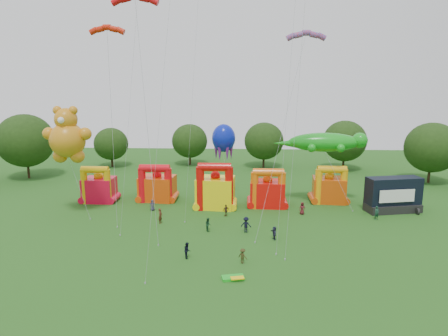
{
  "coord_description": "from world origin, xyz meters",
  "views": [
    {
      "loc": [
        3.68,
        -28.98,
        17.19
      ],
      "look_at": [
        1.3,
        18.0,
        7.43
      ],
      "focal_mm": 32.0,
      "sensor_mm": 36.0,
      "label": 1
    }
  ],
  "objects_px": {
    "teddy_bear_kite": "(70,150)",
    "gecko_kite": "(331,162)",
    "octopus_kite": "(225,159)",
    "spectator_4": "(226,210)",
    "bouncy_castle_2": "(215,190)",
    "bouncy_castle_0": "(99,188)",
    "spectator_0": "(152,205)",
    "stage_trailer": "(393,195)"
  },
  "relations": [
    {
      "from": "gecko_kite",
      "to": "bouncy_castle_2",
      "type": "bearing_deg",
      "value": -172.66
    },
    {
      "from": "bouncy_castle_2",
      "to": "gecko_kite",
      "type": "xyz_separation_m",
      "value": [
        16.57,
        2.13,
        3.88
      ]
    },
    {
      "from": "bouncy_castle_0",
      "to": "teddy_bear_kite",
      "type": "xyz_separation_m",
      "value": [
        -0.9,
        -6.63,
        6.8
      ]
    },
    {
      "from": "bouncy_castle_0",
      "to": "octopus_kite",
      "type": "bearing_deg",
      "value": 8.23
    },
    {
      "from": "teddy_bear_kite",
      "to": "spectator_4",
      "type": "xyz_separation_m",
      "value": [
        20.28,
        0.75,
        -8.17
      ]
    },
    {
      "from": "bouncy_castle_2",
      "to": "bouncy_castle_0",
      "type": "bearing_deg",
      "value": 173.2
    },
    {
      "from": "stage_trailer",
      "to": "spectator_0",
      "type": "height_order",
      "value": "stage_trailer"
    },
    {
      "from": "bouncy_castle_2",
      "to": "octopus_kite",
      "type": "xyz_separation_m",
      "value": [
        1.12,
        4.82,
        3.71
      ]
    },
    {
      "from": "spectator_4",
      "to": "bouncy_castle_0",
      "type": "bearing_deg",
      "value": -51.43
    },
    {
      "from": "bouncy_castle_0",
      "to": "stage_trailer",
      "type": "relative_size",
      "value": 0.72
    },
    {
      "from": "teddy_bear_kite",
      "to": "bouncy_castle_2",
      "type": "bearing_deg",
      "value": 13.69
    },
    {
      "from": "spectator_0",
      "to": "bouncy_castle_0",
      "type": "bearing_deg",
      "value": 145.34
    },
    {
      "from": "spectator_0",
      "to": "spectator_4",
      "type": "xyz_separation_m",
      "value": [
        10.4,
        -1.93,
        0.02
      ]
    },
    {
      "from": "bouncy_castle_2",
      "to": "spectator_4",
      "type": "xyz_separation_m",
      "value": [
        1.71,
        -3.78,
        -1.76
      ]
    },
    {
      "from": "gecko_kite",
      "to": "spectator_0",
      "type": "distance_m",
      "value": 26.2
    },
    {
      "from": "bouncy_castle_2",
      "to": "teddy_bear_kite",
      "type": "relative_size",
      "value": 0.46
    },
    {
      "from": "stage_trailer",
      "to": "spectator_0",
      "type": "bearing_deg",
      "value": -177.63
    },
    {
      "from": "bouncy_castle_0",
      "to": "spectator_0",
      "type": "relative_size",
      "value": 3.63
    },
    {
      "from": "bouncy_castle_0",
      "to": "bouncy_castle_2",
      "type": "xyz_separation_m",
      "value": [
        17.68,
        -2.11,
        0.39
      ]
    },
    {
      "from": "bouncy_castle_2",
      "to": "spectator_0",
      "type": "distance_m",
      "value": 9.06
    },
    {
      "from": "bouncy_castle_2",
      "to": "stage_trailer",
      "type": "xyz_separation_m",
      "value": [
        24.7,
        -0.46,
        -0.23
      ]
    },
    {
      "from": "spectator_4",
      "to": "stage_trailer",
      "type": "bearing_deg",
      "value": 153.65
    },
    {
      "from": "bouncy_castle_0",
      "to": "octopus_kite",
      "type": "height_order",
      "value": "octopus_kite"
    },
    {
      "from": "bouncy_castle_0",
      "to": "spectator_0",
      "type": "height_order",
      "value": "bouncy_castle_0"
    },
    {
      "from": "spectator_4",
      "to": "teddy_bear_kite",
      "type": "bearing_deg",
      "value": -32.43
    },
    {
      "from": "bouncy_castle_2",
      "to": "gecko_kite",
      "type": "distance_m",
      "value": 17.15
    },
    {
      "from": "teddy_bear_kite",
      "to": "spectator_4",
      "type": "bearing_deg",
      "value": 2.12
    },
    {
      "from": "gecko_kite",
      "to": "spectator_4",
      "type": "xyz_separation_m",
      "value": [
        -14.87,
        -5.91,
        -5.64
      ]
    },
    {
      "from": "teddy_bear_kite",
      "to": "spectator_4",
      "type": "height_order",
      "value": "teddy_bear_kite"
    },
    {
      "from": "teddy_bear_kite",
      "to": "gecko_kite",
      "type": "bearing_deg",
      "value": 10.73
    },
    {
      "from": "stage_trailer",
      "to": "octopus_kite",
      "type": "bearing_deg",
      "value": 167.37
    },
    {
      "from": "teddy_bear_kite",
      "to": "spectator_4",
      "type": "relative_size",
      "value": 9.15
    },
    {
      "from": "teddy_bear_kite",
      "to": "octopus_kite",
      "type": "bearing_deg",
      "value": 25.4
    },
    {
      "from": "teddy_bear_kite",
      "to": "gecko_kite",
      "type": "height_order",
      "value": "teddy_bear_kite"
    },
    {
      "from": "bouncy_castle_2",
      "to": "spectator_0",
      "type": "xyz_separation_m",
      "value": [
        -8.69,
        -1.85,
        -1.79
      ]
    },
    {
      "from": "bouncy_castle_0",
      "to": "bouncy_castle_2",
      "type": "relative_size",
      "value": 0.84
    },
    {
      "from": "stage_trailer",
      "to": "spectator_4",
      "type": "xyz_separation_m",
      "value": [
        -23.0,
        -3.31,
        -1.53
      ]
    },
    {
      "from": "teddy_bear_kite",
      "to": "octopus_kite",
      "type": "relative_size",
      "value": 1.28
    },
    {
      "from": "gecko_kite",
      "to": "spectator_4",
      "type": "bearing_deg",
      "value": -158.32
    },
    {
      "from": "bouncy_castle_2",
      "to": "stage_trailer",
      "type": "relative_size",
      "value": 0.86
    },
    {
      "from": "gecko_kite",
      "to": "octopus_kite",
      "type": "relative_size",
      "value": 1.17
    },
    {
      "from": "teddy_bear_kite",
      "to": "octopus_kite",
      "type": "distance_m",
      "value": 21.97
    }
  ]
}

